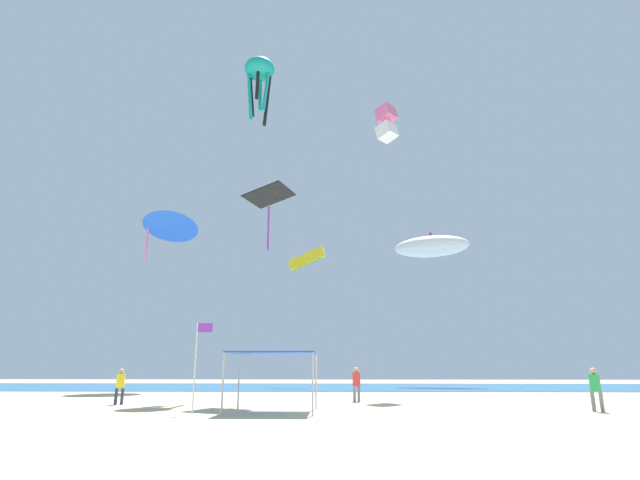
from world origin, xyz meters
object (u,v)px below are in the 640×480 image
(person_near_tent, at_px, (356,381))
(kite_diamond_black, at_px, (269,198))
(person_leftmost, at_px, (120,383))
(kite_parafoil_yellow, at_px, (307,259))
(canopy_tent, at_px, (274,355))
(kite_box_pink, at_px, (386,123))
(person_central, at_px, (595,386))
(kite_inflatable_white, at_px, (431,246))
(banner_flag, at_px, (198,358))
(kite_octopus_teal, at_px, (259,72))
(kite_delta_blue, at_px, (171,223))

(person_near_tent, distance_m, kite_diamond_black, 10.81)
(person_leftmost, distance_m, kite_parafoil_yellow, 27.38)
(person_leftmost, bearing_deg, canopy_tent, 151.26)
(kite_box_pink, distance_m, kite_diamond_black, 13.83)
(person_central, height_order, kite_inflatable_white, kite_inflatable_white)
(kite_parafoil_yellow, bearing_deg, banner_flag, 100.55)
(person_near_tent, xyz_separation_m, kite_inflatable_white, (8.81, 23.29, 12.75))
(kite_octopus_teal, height_order, kite_parafoil_yellow, kite_octopus_teal)
(kite_delta_blue, bearing_deg, kite_box_pink, -15.84)
(kite_diamond_black, bearing_deg, kite_inflatable_white, -11.12)
(canopy_tent, relative_size, kite_parafoil_yellow, 0.86)
(kite_inflatable_white, relative_size, kite_parafoil_yellow, 2.09)
(person_central, bearing_deg, banner_flag, 42.28)
(banner_flag, bearing_deg, person_central, 5.09)
(person_leftmost, height_order, banner_flag, banner_flag)
(kite_octopus_teal, relative_size, kite_parafoil_yellow, 1.39)
(banner_flag, distance_m, kite_octopus_teal, 25.22)
(kite_box_pink, bearing_deg, kite_parafoil_yellow, 68.79)
(kite_octopus_teal, xyz_separation_m, kite_box_pink, (9.52, 0.92, -3.90))
(canopy_tent, height_order, kite_inflatable_white, kite_inflatable_white)
(canopy_tent, bearing_deg, kite_diamond_black, 101.28)
(kite_octopus_teal, bearing_deg, banner_flag, -178.36)
(person_central, height_order, kite_delta_blue, kite_delta_blue)
(person_leftmost, bearing_deg, kite_delta_blue, -78.92)
(person_central, distance_m, kite_inflatable_white, 31.51)
(canopy_tent, relative_size, kite_inflatable_white, 0.41)
(canopy_tent, xyz_separation_m, kite_diamond_black, (-1.20, 6.02, 8.62))
(kite_box_pink, bearing_deg, kite_inflatable_white, 22.38)
(banner_flag, distance_m, kite_inflatable_white, 35.69)
(banner_flag, height_order, kite_delta_blue, kite_delta_blue)
(canopy_tent, relative_size, person_central, 2.00)
(person_leftmost, xyz_separation_m, kite_octopus_teal, (4.40, 9.04, 22.32))
(kite_inflatable_white, xyz_separation_m, kite_delta_blue, (-23.28, -10.78, -0.54))
(person_near_tent, bearing_deg, kite_box_pink, -151.54)
(person_near_tent, distance_m, kite_parafoil_yellow, 24.61)
(banner_flag, bearing_deg, person_leftmost, 136.58)
(kite_inflatable_white, bearing_deg, banner_flag, 80.30)
(canopy_tent, relative_size, kite_diamond_black, 0.95)
(person_leftmost, bearing_deg, kite_box_pink, -146.37)
(kite_box_pink, bearing_deg, kite_octopus_teal, 138.66)
(kite_inflatable_white, distance_m, kite_octopus_teal, 24.59)
(kite_delta_blue, bearing_deg, kite_diamond_black, -52.30)
(kite_inflatable_white, height_order, kite_parafoil_yellow, kite_inflatable_white)
(canopy_tent, distance_m, kite_parafoil_yellow, 29.51)
(kite_inflatable_white, relative_size, kite_box_pink, 2.90)
(kite_box_pink, relative_size, kite_diamond_black, 0.80)
(person_leftmost, distance_m, kite_delta_blue, 19.54)
(person_near_tent, distance_m, kite_delta_blue, 22.69)
(canopy_tent, relative_size, person_near_tent, 1.96)
(person_leftmost, height_order, person_central, person_central)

